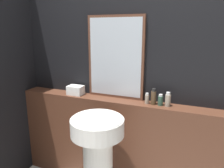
% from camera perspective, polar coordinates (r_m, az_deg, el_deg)
% --- Properties ---
extents(wall_back, '(8.00, 0.06, 2.50)m').
position_cam_1_polar(wall_back, '(2.23, 4.43, 3.12)').
color(wall_back, black).
rests_on(wall_back, ground_plane).
extents(vanity_counter, '(2.37, 0.19, 0.98)m').
position_cam_1_polar(vanity_counter, '(2.38, 3.08, -15.65)').
color(vanity_counter, '#512D1E').
rests_on(vanity_counter, ground_plane).
extents(pedestal_sink, '(0.46, 0.46, 0.95)m').
position_cam_1_polar(pedestal_sink, '(2.03, -3.72, -18.27)').
color(pedestal_sink, white).
rests_on(pedestal_sink, ground_plane).
extents(mirror, '(0.59, 0.03, 0.83)m').
position_cam_1_polar(mirror, '(2.20, 0.89, 6.89)').
color(mirror, '#563323').
rests_on(mirror, vanity_counter).
extents(towel_stack, '(0.17, 0.12, 0.10)m').
position_cam_1_polar(towel_stack, '(2.40, -9.47, -1.59)').
color(towel_stack, white).
rests_on(towel_stack, vanity_counter).
extents(shampoo_bottle, '(0.04, 0.04, 0.11)m').
position_cam_1_polar(shampoo_bottle, '(2.11, 9.12, -3.82)').
color(shampoo_bottle, gray).
rests_on(shampoo_bottle, vanity_counter).
extents(conditioner_bottle, '(0.05, 0.05, 0.16)m').
position_cam_1_polar(conditioner_bottle, '(2.09, 10.79, -3.40)').
color(conditioner_bottle, '#4C3823').
rests_on(conditioner_bottle, vanity_counter).
extents(lotion_bottle, '(0.05, 0.05, 0.11)m').
position_cam_1_polar(lotion_bottle, '(2.08, 12.54, -4.16)').
color(lotion_bottle, '#2D4C3D').
rests_on(lotion_bottle, vanity_counter).
extents(body_wash_bottle, '(0.05, 0.05, 0.14)m').
position_cam_1_polar(body_wash_bottle, '(2.07, 14.39, -4.03)').
color(body_wash_bottle, gray).
rests_on(body_wash_bottle, vanity_counter).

